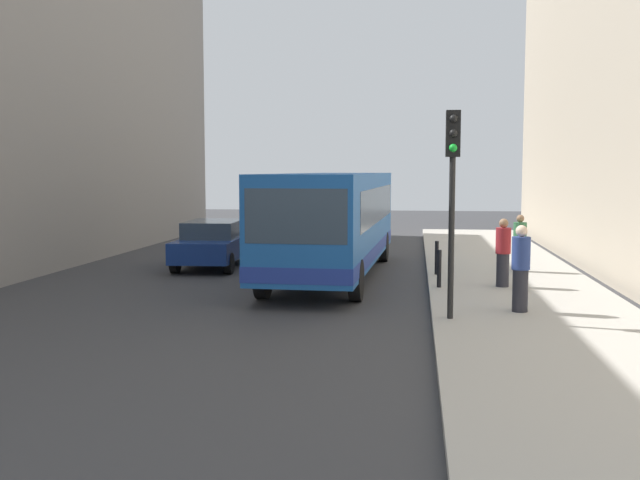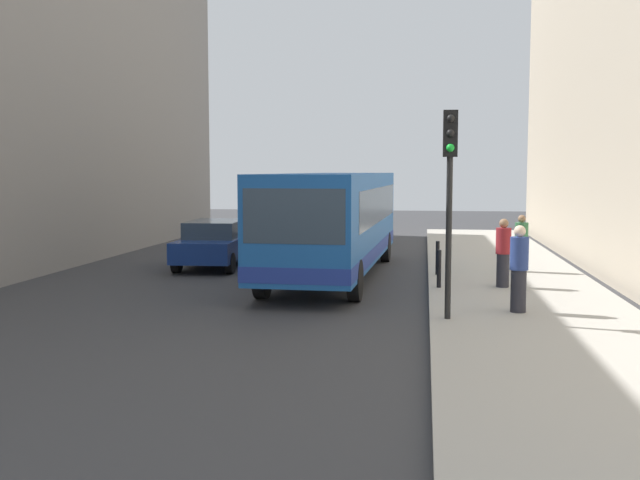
% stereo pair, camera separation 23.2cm
% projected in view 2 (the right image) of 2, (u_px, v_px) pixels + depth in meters
% --- Properties ---
extents(ground_plane, '(80.00, 80.00, 0.00)m').
position_uv_depth(ground_plane, '(295.00, 298.00, 17.97)').
color(ground_plane, '#38383A').
extents(sidewalk, '(4.40, 40.00, 0.15)m').
position_uv_depth(sidewalk, '(525.00, 301.00, 17.21)').
color(sidewalk, '#ADA89E').
rests_on(sidewalk, ground).
extents(bus, '(2.95, 11.11, 3.00)m').
position_uv_depth(bus, '(335.00, 218.00, 21.52)').
color(bus, '#19519E').
rests_on(bus, ground).
extents(car_beside_bus, '(2.02, 4.47, 1.48)m').
position_uv_depth(car_beside_bus, '(215.00, 243.00, 23.79)').
color(car_beside_bus, navy).
rests_on(car_beside_bus, ground).
extents(car_behind_bus, '(2.02, 4.47, 1.48)m').
position_uv_depth(car_behind_bus, '(357.00, 224.00, 32.22)').
color(car_behind_bus, '#A5A8AD').
rests_on(car_behind_bus, ground).
extents(traffic_light, '(0.28, 0.33, 4.10)m').
position_uv_depth(traffic_light, '(450.00, 175.00, 14.50)').
color(traffic_light, black).
rests_on(traffic_light, sidewalk).
extents(bollard_near, '(0.11, 0.11, 0.95)m').
position_uv_depth(bollard_near, '(439.00, 269.00, 18.66)').
color(bollard_near, black).
rests_on(bollard_near, sidewalk).
extents(bollard_mid, '(0.11, 0.11, 0.95)m').
position_uv_depth(bollard_mid, '(438.00, 258.00, 20.97)').
color(bollard_mid, black).
rests_on(bollard_mid, sidewalk).
extents(pedestrian_near_signal, '(0.38, 0.38, 1.81)m').
position_uv_depth(pedestrian_near_signal, '(519.00, 269.00, 15.38)').
color(pedestrian_near_signal, '#26262D').
rests_on(pedestrian_near_signal, sidewalk).
extents(pedestrian_mid_sidewalk, '(0.38, 0.38, 1.73)m').
position_uv_depth(pedestrian_mid_sidewalk, '(503.00, 253.00, 18.71)').
color(pedestrian_mid_sidewalk, '#26262D').
rests_on(pedestrian_mid_sidewalk, sidewalk).
extents(pedestrian_far_sidewalk, '(0.38, 0.38, 1.65)m').
position_uv_depth(pedestrian_far_sidewalk, '(521.00, 243.00, 21.56)').
color(pedestrian_far_sidewalk, '#26262D').
rests_on(pedestrian_far_sidewalk, sidewalk).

